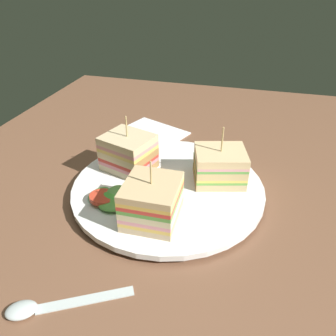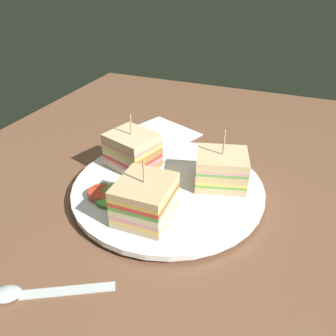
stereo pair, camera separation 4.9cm
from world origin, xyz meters
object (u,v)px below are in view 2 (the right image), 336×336
sandwich_wedge_2 (221,169)px  spoon (25,293)px  plate (168,188)px  napkin (157,135)px  chip_pile (161,180)px  sandwich_wedge_0 (133,150)px  sandwich_wedge_1 (142,199)px

sandwich_wedge_2 → spoon: bearing=45.8°
plate → napkin: 19.77cm
spoon → sandwich_wedge_2: bearing=-147.7°
chip_pile → napkin: size_ratio=0.51×
plate → sandwich_wedge_0: (2.99, 7.42, 3.51)cm
sandwich_wedge_1 → napkin: sandwich_wedge_1 is taller
chip_pile → napkin: 19.87cm
plate → napkin: size_ratio=2.10×
plate → sandwich_wedge_1: sandwich_wedge_1 is taller
chip_pile → sandwich_wedge_0: bearing=62.1°
napkin → plate: bearing=-151.4°
sandwich_wedge_2 → chip_pile: (-3.78, 8.18, -1.68)cm
sandwich_wedge_1 → sandwich_wedge_2: sandwich_wedge_2 is taller
sandwich_wedge_2 → spoon: size_ratio=0.73×
sandwich_wedge_0 → napkin: sandwich_wedge_0 is taller
sandwich_wedge_0 → napkin: bearing=116.1°
plate → napkin: bearing=28.6°
chip_pile → spoon: size_ratio=0.57×
sandwich_wedge_2 → napkin: 22.17cm
sandwich_wedge_0 → spoon: size_ratio=0.75×
sandwich_wedge_0 → sandwich_wedge_1: 13.04cm
spoon → napkin: spoon is taller
sandwich_wedge_1 → sandwich_wedge_0: bearing=31.7°
sandwich_wedge_1 → spoon: sandwich_wedge_1 is taller
sandwich_wedge_0 → plate: bearing=-4.0°
sandwich_wedge_0 → sandwich_wedge_2: size_ratio=1.02×
sandwich_wedge_0 → spoon: sandwich_wedge_0 is taller
plate → napkin: plate is taller
spoon → napkin: bearing=-115.7°
plate → spoon: plate is taller
plate → sandwich_wedge_2: bearing=-65.4°
sandwich_wedge_0 → sandwich_wedge_2: bearing=19.3°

